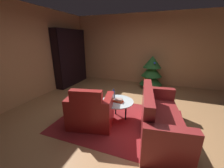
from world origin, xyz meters
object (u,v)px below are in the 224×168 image
Objects in this scene: couch_red at (159,119)px; bottle_on_table at (113,94)px; armchair_red at (91,112)px; book_stack_on_table at (118,100)px; coffee_table at (117,103)px; bookshelf_unit at (73,59)px; decorated_tree at (152,72)px.

couch_red reaches higher than bottle_on_table.
couch_red is (1.36, 0.23, -0.01)m from armchair_red.
armchair_red is 4.55× the size of book_stack_on_table.
bottle_on_table is (-1.06, 0.35, 0.23)m from couch_red.
coffee_table is at bearing -44.92° from bottle_on_table.
bookshelf_unit is 9.53× the size of book_stack_on_table.
bookshelf_unit is 3.14m from decorated_tree.
bottle_on_table is at bearing 62.92° from armchair_red.
bookshelf_unit reaches higher than couch_red.
couch_red reaches higher than armchair_red.
couch_red is at bearing -11.59° from book_stack_on_table.
couch_red is at bearing -32.72° from bookshelf_unit.
book_stack_on_table is at bearing -38.28° from bookshelf_unit.
decorated_tree is at bearing 78.33° from coffee_table.
decorated_tree reaches higher than book_stack_on_table.
coffee_table is 0.24m from bottle_on_table.
coffee_table is at bearing 45.03° from armchair_red.
book_stack_on_table is 0.26m from bottle_on_table.
bottle_on_table is at bearing -37.85° from bookshelf_unit.
couch_red is at bearing 9.63° from armchair_red.
armchair_red is (2.12, -2.47, -0.68)m from bookshelf_unit.
coffee_table is 3.38× the size of bottle_on_table.
couch_red is 8.25× the size of book_stack_on_table.
couch_red is 8.45× the size of bottle_on_table.
armchair_red is at bearing -49.27° from bookshelf_unit.
couch_red is 2.50× the size of coffee_table.
bottle_on_table is at bearing 136.40° from book_stack_on_table.
bottle_on_table is 2.46m from decorated_tree.
coffee_table is at bearing -101.67° from decorated_tree.
coffee_table is (-0.92, 0.21, 0.11)m from couch_red.
decorated_tree is at bearing 8.88° from bookshelf_unit.
book_stack_on_table is at bearing -38.50° from coffee_table.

